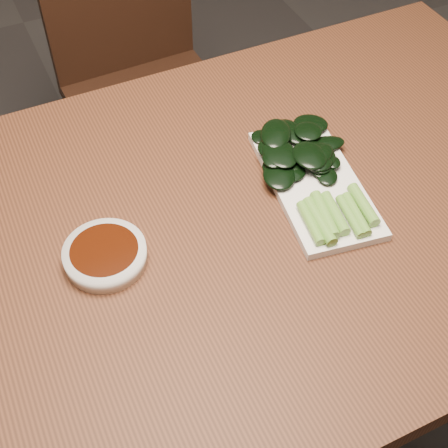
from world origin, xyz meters
The scene contains 6 objects.
ground centered at (0.00, 0.00, 0.00)m, with size 6.00×6.00×0.00m, color #312E2E.
table centered at (0.00, 0.00, 0.68)m, with size 1.40×0.80×0.75m.
chair_far centered at (0.14, 0.77, 0.49)m, with size 0.41×0.41×0.89m.
sauce_bowl centered at (-0.17, 0.00, 0.76)m, with size 0.12×0.12×0.03m.
serving_plate centered at (0.19, 0.00, 0.76)m, with size 0.17×0.30×0.01m.
gai_lan centered at (0.18, 0.03, 0.78)m, with size 0.19×0.29×0.03m.
Camera 1 is at (-0.25, -0.57, 1.48)m, focal length 50.00 mm.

